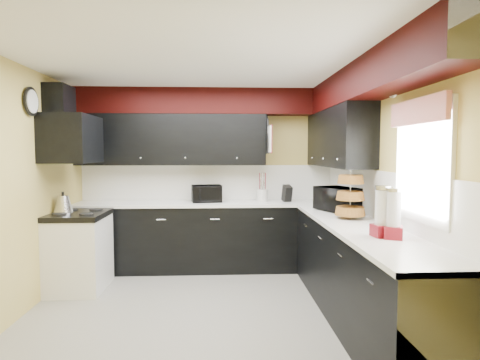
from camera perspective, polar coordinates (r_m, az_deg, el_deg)
The scene contains 35 objects.
ground at distance 4.34m, azimuth -5.18°, elevation -18.10°, with size 3.60×3.60×0.00m, color gray.
wall_back at distance 5.83m, azimuth -4.51°, elevation 0.24°, with size 3.60×0.06×2.50m, color #E0C666.
wall_right at distance 4.35m, azimuth 19.15°, elevation -1.25°, with size 0.06×3.60×2.50m, color #E0C666.
wall_left at distance 4.49m, azimuth -28.89°, elevation -1.36°, with size 0.06×3.60×2.50m, color #E0C666.
ceiling at distance 4.11m, azimuth -5.41°, elevation 16.18°, with size 3.60×3.60×0.06m, color white.
cab_back at distance 5.64m, azimuth -4.56°, elevation -8.09°, with size 3.60×0.60×0.90m, color black.
cab_right at distance 4.12m, azimuth 16.51°, elevation -12.84°, with size 0.60×3.00×0.90m, color black.
counter_back at distance 5.56m, azimuth -4.59°, elevation -3.35°, with size 3.62×0.64×0.04m, color white.
counter_right at distance 4.01m, azimuth 16.64°, elevation -6.39°, with size 0.64×3.02×0.04m, color white.
splash_back at distance 5.83m, azimuth -4.51°, elevation -0.35°, with size 3.60×0.02×0.50m, color white.
splash_right at distance 4.35m, azimuth 19.01°, elevation -2.03°, with size 0.02×3.60×0.50m, color white.
upper_back at distance 5.68m, azimuth -9.66°, elevation 5.65°, with size 2.60×0.35×0.70m, color black.
upper_right at distance 5.13m, azimuth 13.70°, elevation 5.78°, with size 0.35×1.80×0.70m, color black.
soffit_back at distance 5.68m, azimuth -4.63°, elevation 11.01°, with size 3.60×0.36×0.35m, color black.
soffit_right at distance 4.16m, azimuth 18.08°, elevation 13.42°, with size 0.36×3.24×0.35m, color black.
stove at distance 5.19m, azimuth -21.86°, elevation -9.66°, with size 0.60×0.75×0.86m, color white.
cooktop at distance 5.11m, azimuth -21.99°, elevation -4.63°, with size 0.62×0.77×0.06m, color black.
hood at distance 5.07m, azimuth -22.79°, elevation 5.38°, with size 0.50×0.78×0.55m, color black.
hood_duct at distance 5.15m, azimuth -24.30°, elevation 10.00°, with size 0.24×0.40×0.40m, color black.
window at distance 3.51m, azimuth 24.52°, elevation 2.32°, with size 0.03×0.86×0.96m, color white, non-canonical shape.
valance at distance 3.50m, azimuth 23.90°, elevation 8.90°, with size 0.04×0.88×0.20m, color red.
pan_top at distance 5.61m, azimuth 3.84°, elevation 7.76°, with size 0.03×0.22×0.40m, color black, non-canonical shape.
pan_mid at distance 5.47m, azimuth 3.98°, elevation 5.24°, with size 0.03×0.28×0.46m, color black, non-canonical shape.
pan_low at distance 5.73m, azimuth 3.68°, elevation 4.88°, with size 0.03×0.24×0.42m, color black, non-canonical shape.
cut_board at distance 5.36m, azimuth 4.24°, elevation 5.80°, with size 0.03×0.26×0.35m, color white.
baskets at distance 4.31m, azimuth 15.42°, elevation -2.15°, with size 0.27×0.27×0.50m, color brown, non-canonical shape.
clock at distance 4.72m, azimuth -27.57°, elevation 9.87°, with size 0.03×0.30×0.30m, color black, non-canonical shape.
deco_plate at distance 4.04m, azimuth 20.97°, elevation 12.55°, with size 0.03×0.24×0.24m, color white, non-canonical shape.
toaster_oven at distance 5.57m, azimuth -4.76°, elevation -1.94°, with size 0.40×0.33×0.23m, color black.
microwave at distance 4.83m, azimuth 13.72°, elevation -2.66°, with size 0.51×0.34×0.28m, color black.
utensil_crock at distance 5.62m, azimuth 3.22°, elevation -2.19°, with size 0.16×0.16×0.17m, color silver.
knife_block at distance 5.62m, azimuth 6.70°, elevation -1.94°, with size 0.10×0.14×0.22m, color black.
kettle at distance 5.16m, azimuth -23.86°, elevation -3.14°, with size 0.22×0.22×0.20m, color #B5B5BA, non-canonical shape.
dispenser_a at distance 3.46m, azimuth 19.55°, elevation -4.46°, with size 0.14×0.14×0.39m, color #700000, non-canonical shape.
dispenser_b at distance 3.42m, azimuth 21.03°, elevation -4.71°, with size 0.14×0.14×0.38m, color #61000D, non-canonical shape.
Camera 1 is at (0.18, -4.02, 1.63)m, focal length 30.00 mm.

